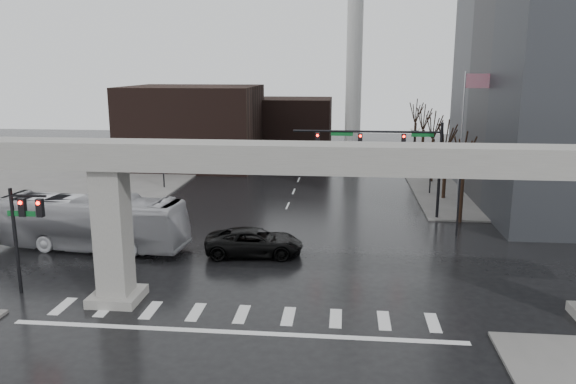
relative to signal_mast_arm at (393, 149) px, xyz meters
name	(u,v)px	position (x,y,z in m)	size (l,w,h in m)	color
ground	(245,306)	(-8.99, -18.80, -5.83)	(160.00, 160.00, 0.00)	black
sidewalk_ne	(534,180)	(17.01, 17.20, -5.75)	(28.00, 36.00, 0.15)	slate
sidewalk_nw	(84,171)	(-34.99, 17.20, -5.75)	(28.00, 36.00, 0.15)	slate
elevated_guideway	(268,179)	(-7.73, -18.80, 1.05)	(48.00, 2.60, 8.70)	gray
building_far_left	(194,126)	(-22.99, 23.20, -0.83)	(16.00, 14.00, 10.00)	black
building_far_mid	(295,127)	(-10.99, 33.20, -1.83)	(10.00, 10.00, 8.00)	black
smokestack	(354,58)	(-2.99, 27.20, 7.52)	(3.60, 3.60, 30.00)	silver
signal_mast_arm	(393,149)	(0.00, 0.00, 0.00)	(12.12, 0.43, 8.00)	black
signal_left_pole	(23,223)	(-21.24, -18.30, -1.76)	(2.30, 0.30, 6.00)	black
flagpole_assembly	(466,125)	(6.30, 3.20, 1.70)	(2.06, 0.12, 12.00)	silver
lamp_right_0	(459,191)	(4.51, -4.80, -2.36)	(1.22, 0.32, 5.11)	black
lamp_right_1	(431,160)	(4.51, 9.20, -2.36)	(1.22, 0.32, 5.11)	black
lamp_right_2	(414,141)	(4.51, 23.20, -2.36)	(1.22, 0.32, 5.11)	black
lamp_left_0	(106,183)	(-22.49, -4.80, -2.36)	(1.22, 0.32, 5.11)	black
lamp_left_1	(163,155)	(-22.49, 9.20, -2.36)	(1.22, 0.32, 5.11)	black
lamp_left_2	(198,138)	(-22.49, 23.20, -2.36)	(1.22, 0.32, 5.11)	black
tree_right_0	(462,189)	(5.54, -0.78, -3.04)	(1.09, 1.58, 7.50)	black
tree_right_1	(445,170)	(5.54, 7.22, -2.98)	(1.09, 1.61, 7.67)	black
tree_right_2	(433,156)	(5.54, 15.22, -2.91)	(1.10, 1.63, 7.85)	black
tree_right_3	(423,145)	(5.54, 23.22, -2.85)	(1.11, 1.66, 8.02)	black
tree_right_4	(415,137)	(5.54, 31.22, -2.79)	(1.12, 1.69, 8.19)	black
pickup_truck	(254,242)	(-9.84, -10.56, -4.92)	(3.00, 6.50, 1.81)	black
city_bus	(90,222)	(-21.35, -10.34, -3.94)	(3.18, 13.59, 3.79)	#B8B8BD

